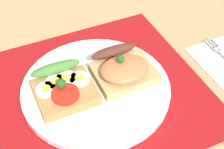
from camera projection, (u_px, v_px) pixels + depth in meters
ground_plane at (96, 98)px, 58.13cm from camera, size 120.00×90.00×3.20cm
placemat at (96, 91)px, 56.90cm from camera, size 36.29×34.55×0.30cm
plate at (96, 88)px, 56.38cm from camera, size 25.17×25.17×1.16cm
sandwich_egg_tomato at (64, 88)px, 53.76cm from camera, size 9.50×9.79×3.92cm
sandwich_salmon at (123, 69)px, 56.25cm from camera, size 10.11×9.64×5.21cm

